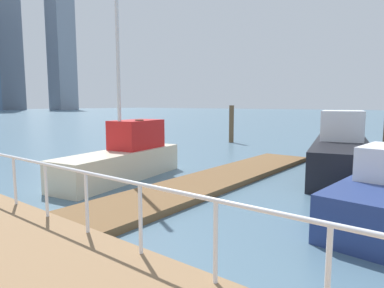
{
  "coord_description": "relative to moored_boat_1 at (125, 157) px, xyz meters",
  "views": [
    {
      "loc": [
        -6.41,
        3.2,
        2.61
      ],
      "look_at": [
        0.42,
        8.51,
        1.56
      ],
      "focal_mm": 31.17,
      "sensor_mm": 36.0,
      "label": 1
    }
  ],
  "objects": [
    {
      "name": "floating_dock",
      "position": [
        1.37,
        -2.86,
        -0.67
      ],
      "size": [
        12.17,
        2.0,
        0.18
      ],
      "primitive_type": "cube",
      "color": "brown",
      "rests_on": "ground_plane"
    },
    {
      "name": "boardwalk_railing",
      "position": [
        -4.37,
        -2.77,
        0.45
      ],
      "size": [
        0.06,
        29.24,
        1.08
      ],
      "color": "white",
      "rests_on": "boardwalk"
    },
    {
      "name": "dock_piling_2",
      "position": [
        11.74,
        2.78,
        0.49
      ],
      "size": [
        0.32,
        0.32,
        2.5
      ],
      "primitive_type": "cylinder",
      "color": "brown",
      "rests_on": "ground_plane"
    },
    {
      "name": "dock_piling_4",
      "position": [
        0.51,
        -0.24,
        0.26
      ],
      "size": [
        0.3,
        0.3,
        2.05
      ],
      "primitive_type": "cylinder",
      "color": "#473826",
      "rests_on": "ground_plane"
    },
    {
      "name": "moored_boat_1",
      "position": [
        0.0,
        0.0,
        0.0
      ],
      "size": [
        5.4,
        2.27,
        6.88
      ],
      "color": "beige",
      "rests_on": "ground_plane"
    },
    {
      "name": "moored_boat_2",
      "position": [
        5.77,
        -5.69,
        0.08
      ],
      "size": [
        7.58,
        3.54,
        2.34
      ],
      "color": "black",
      "rests_on": "ground_plane"
    },
    {
      "name": "skyline_tower_6",
      "position": [
        56.66,
        142.19,
        39.07
      ],
      "size": [
        14.16,
        9.67,
        79.66
      ],
      "primitive_type": "cube",
      "rotation": [
        0.0,
        0.0,
        -0.06
      ],
      "color": "slate",
      "rests_on": "ground_plane"
    },
    {
      "name": "skyline_tower_7",
      "position": [
        72.11,
        122.89,
        22.88
      ],
      "size": [
        8.44,
        9.48,
        47.29
      ],
      "primitive_type": "cube",
      "rotation": [
        0.0,
        0.0,
        -0.01
      ],
      "color": "gray",
      "rests_on": "ground_plane"
    }
  ]
}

